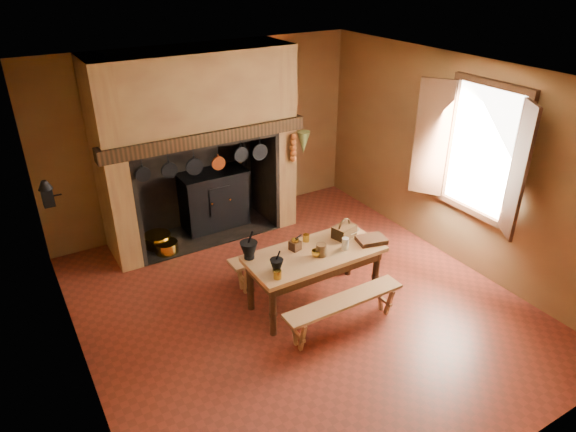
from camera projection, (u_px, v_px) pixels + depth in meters
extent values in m
plane|color=maroon|center=(299.00, 305.00, 6.41)|extent=(5.50, 5.50, 0.00)
plane|color=silver|center=(302.00, 79.00, 5.13)|extent=(5.50, 5.50, 0.00)
cube|color=olive|center=(205.00, 137.00, 7.87)|extent=(5.00, 0.02, 2.80)
cube|color=olive|center=(66.00, 267.00, 4.63)|extent=(0.02, 5.50, 2.80)
cube|color=olive|center=(457.00, 162.00, 6.91)|extent=(0.02, 5.50, 2.80)
cube|color=olive|center=(504.00, 349.00, 3.68)|extent=(5.00, 0.02, 2.80)
cube|color=olive|center=(110.00, 165.00, 6.81)|extent=(0.30, 0.90, 2.80)
cube|color=olive|center=(273.00, 135.00, 7.96)|extent=(0.30, 0.90, 2.80)
cube|color=olive|center=(193.00, 94.00, 7.02)|extent=(2.20, 0.90, 1.20)
cube|color=black|center=(207.00, 137.00, 6.95)|extent=(2.95, 0.22, 0.18)
cube|color=black|center=(191.00, 177.00, 7.98)|extent=(2.20, 0.06, 1.60)
cube|color=black|center=(205.00, 233.00, 8.02)|extent=(2.20, 0.90, 0.02)
cube|color=black|center=(214.00, 201.00, 8.05)|extent=(1.00, 0.50, 0.90)
cube|color=black|center=(212.00, 173.00, 7.82)|extent=(1.04, 0.54, 0.04)
cube|color=black|center=(220.00, 201.00, 7.81)|extent=(0.35, 0.02, 0.45)
cylinder|color=black|center=(243.00, 146.00, 7.93)|extent=(0.10, 0.10, 0.70)
cylinder|color=gold|center=(212.00, 204.00, 7.72)|extent=(0.03, 0.03, 0.03)
cylinder|color=gold|center=(230.00, 199.00, 7.86)|extent=(0.03, 0.03, 0.03)
cylinder|color=gold|center=(158.00, 240.00, 7.64)|extent=(0.40, 0.40, 0.20)
cylinder|color=gold|center=(167.00, 247.00, 7.48)|extent=(0.34, 0.34, 0.18)
cube|color=black|center=(143.00, 242.00, 7.63)|extent=(0.18, 0.18, 0.16)
cone|color=#56612E|center=(303.00, 143.00, 7.68)|extent=(0.20, 0.20, 0.35)
cube|color=white|center=(484.00, 150.00, 6.46)|extent=(0.02, 1.00, 1.60)
cube|color=#3A1E12|center=(495.00, 84.00, 6.06)|extent=(0.08, 1.16, 0.08)
cube|color=#3A1E12|center=(471.00, 210.00, 6.83)|extent=(0.08, 1.16, 0.08)
cube|color=#3A1E12|center=(518.00, 172.00, 5.84)|extent=(0.29, 0.39, 1.60)
cube|color=#3A1E12|center=(431.00, 138.00, 6.87)|extent=(0.29, 0.39, 1.60)
cube|color=black|center=(48.00, 197.00, 5.82)|extent=(0.12, 0.12, 0.22)
cone|color=black|center=(45.00, 185.00, 5.75)|extent=(0.16, 0.16, 0.10)
cylinder|color=black|center=(56.00, 195.00, 5.86)|extent=(0.12, 0.02, 0.02)
cube|color=tan|center=(315.00, 254.00, 6.16)|extent=(1.67, 0.74, 0.06)
cube|color=#3A1E12|center=(315.00, 261.00, 6.20)|extent=(1.56, 0.63, 0.13)
cylinder|color=#3A1E12|center=(273.00, 311.00, 5.77)|extent=(0.08, 0.08, 0.67)
cylinder|color=#3A1E12|center=(376.00, 273.00, 6.45)|extent=(0.08, 0.08, 0.67)
cylinder|color=#3A1E12|center=(250.00, 286.00, 6.20)|extent=(0.08, 0.08, 0.67)
cylinder|color=#3A1E12|center=(349.00, 253.00, 6.87)|extent=(0.08, 0.08, 0.67)
cube|color=tan|center=(344.00, 301.00, 5.82)|extent=(1.51, 0.26, 0.04)
cube|color=tan|center=(287.00, 249.00, 6.78)|extent=(1.62, 0.28, 0.04)
cylinder|color=black|center=(249.00, 257.00, 6.02)|extent=(0.12, 0.12, 0.04)
cone|color=black|center=(249.00, 249.00, 5.97)|extent=(0.21, 0.21, 0.17)
cylinder|color=black|center=(250.00, 237.00, 5.92)|extent=(0.09, 0.04, 0.17)
cylinder|color=black|center=(277.00, 270.00, 5.77)|extent=(0.09, 0.09, 0.03)
cone|color=black|center=(277.00, 264.00, 5.74)|extent=(0.16, 0.16, 0.13)
cylinder|color=black|center=(278.00, 256.00, 5.70)|extent=(0.06, 0.04, 0.13)
cube|color=#3A1E12|center=(295.00, 245.00, 6.17)|extent=(0.14, 0.14, 0.12)
cylinder|color=gold|center=(295.00, 240.00, 6.14)|extent=(0.09, 0.09, 0.03)
cylinder|color=black|center=(299.00, 237.00, 6.15)|extent=(0.10, 0.04, 0.03)
cylinder|color=gold|center=(277.00, 274.00, 5.63)|extent=(0.11, 0.11, 0.10)
cylinder|color=gold|center=(306.00, 238.00, 6.36)|extent=(0.10, 0.10, 0.09)
imported|color=#B9AF8E|center=(347.00, 231.00, 6.54)|extent=(0.32, 0.32, 0.07)
cylinder|color=#54381F|center=(321.00, 250.00, 6.04)|extent=(0.15, 0.15, 0.15)
cylinder|color=beige|center=(345.00, 244.00, 6.18)|extent=(0.11, 0.11, 0.15)
cube|color=#442A14|center=(344.00, 232.00, 6.44)|extent=(0.32, 0.27, 0.16)
torus|color=#442A14|center=(344.00, 226.00, 6.40)|extent=(0.22, 0.08, 0.22)
cube|color=#3A1E12|center=(371.00, 240.00, 6.35)|extent=(0.39, 0.32, 0.06)
imported|color=gold|center=(316.00, 253.00, 6.04)|extent=(0.11, 0.11, 0.09)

